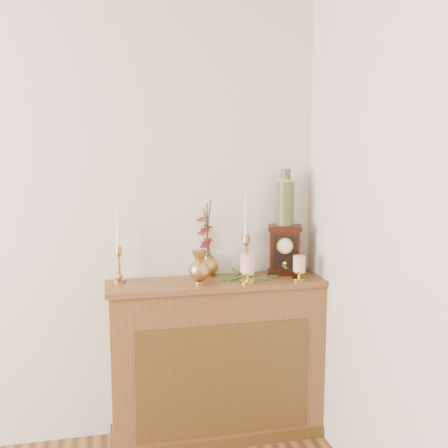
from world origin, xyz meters
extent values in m
cube|color=brown|center=(1.40, 2.10, 0.45)|extent=(1.20, 0.30, 0.90)
cube|color=brown|center=(1.40, 1.95, 0.41)|extent=(0.96, 0.01, 0.63)
cube|color=brown|center=(1.40, 2.10, 0.92)|extent=(1.24, 0.34, 0.03)
cube|color=brown|center=(1.40, 2.10, 0.03)|extent=(1.23, 0.33, 0.06)
cylinder|color=#B28447|center=(0.86, 2.16, 0.94)|extent=(0.07, 0.07, 0.02)
sphere|color=#B28447|center=(0.86, 2.16, 0.97)|extent=(0.04, 0.04, 0.04)
cylinder|color=#B28447|center=(0.86, 2.16, 1.03)|extent=(0.02, 0.02, 0.12)
sphere|color=#B28447|center=(0.86, 2.16, 1.09)|extent=(0.03, 0.03, 0.03)
cone|color=#B28447|center=(0.86, 2.16, 1.12)|extent=(0.05, 0.05, 0.04)
cone|color=silver|center=(0.86, 2.16, 1.24)|extent=(0.02, 0.02, 0.22)
cylinder|color=#B28447|center=(1.59, 2.18, 0.94)|extent=(0.08, 0.08, 0.02)
sphere|color=#B28447|center=(1.59, 2.18, 0.97)|extent=(0.05, 0.05, 0.05)
cylinder|color=#B28447|center=(1.59, 2.18, 1.04)|extent=(0.02, 0.02, 0.15)
sphere|color=#B28447|center=(1.59, 2.18, 1.12)|extent=(0.04, 0.04, 0.04)
cone|color=#B28447|center=(1.59, 2.18, 1.15)|extent=(0.05, 0.05, 0.04)
cone|color=silver|center=(1.59, 2.18, 1.30)|extent=(0.02, 0.02, 0.26)
cylinder|color=#B28447|center=(1.28, 2.02, 0.94)|extent=(0.06, 0.06, 0.02)
sphere|color=#B28447|center=(1.28, 2.02, 1.01)|extent=(0.12, 0.12, 0.12)
cone|color=#B28447|center=(1.28, 2.02, 1.09)|extent=(0.08, 0.08, 0.06)
cylinder|color=#B28447|center=(1.37, 2.21, 0.93)|extent=(0.05, 0.05, 0.01)
ellipsoid|color=#B28447|center=(1.37, 2.21, 0.99)|extent=(0.12, 0.12, 0.10)
cylinder|color=#B28447|center=(1.37, 2.21, 1.04)|extent=(0.06, 0.06, 0.02)
cylinder|color=#472819|center=(1.36, 2.22, 1.19)|extent=(0.05, 0.06, 0.29)
cylinder|color=#472819|center=(1.37, 2.22, 1.20)|extent=(0.02, 0.06, 0.32)
cylinder|color=#472819|center=(1.37, 2.22, 1.21)|extent=(0.02, 0.11, 0.33)
cylinder|color=gold|center=(1.55, 2.00, 0.94)|extent=(0.09, 0.09, 0.02)
cylinder|color=gold|center=(1.55, 2.00, 0.96)|extent=(0.02, 0.02, 0.04)
cylinder|color=gold|center=(1.55, 2.00, 0.99)|extent=(0.08, 0.08, 0.01)
cylinder|color=beige|center=(1.55, 2.00, 1.04)|extent=(0.08, 0.08, 0.10)
cylinder|color=#472819|center=(1.55, 2.00, 1.10)|extent=(0.00, 0.00, 0.01)
cylinder|color=gold|center=(1.85, 2.00, 0.94)|extent=(0.08, 0.08, 0.01)
cylinder|color=gold|center=(1.85, 2.00, 0.96)|extent=(0.02, 0.02, 0.03)
cylinder|color=gold|center=(1.85, 2.00, 0.98)|extent=(0.07, 0.07, 0.01)
cylinder|color=beige|center=(1.85, 2.00, 1.03)|extent=(0.07, 0.07, 0.09)
cylinder|color=#472819|center=(1.85, 2.00, 1.07)|extent=(0.00, 0.00, 0.01)
cube|color=#326C29|center=(1.69, 2.12, 0.93)|extent=(0.05, 0.04, 0.00)
cube|color=#326C29|center=(1.54, 2.09, 0.93)|extent=(0.06, 0.06, 0.00)
cube|color=#326C29|center=(1.55, 2.06, 0.93)|extent=(0.04, 0.05, 0.00)
cube|color=#326C29|center=(1.53, 2.04, 0.93)|extent=(0.06, 0.06, 0.00)
cube|color=#326C29|center=(1.62, 2.06, 0.93)|extent=(0.06, 0.06, 0.00)
cube|color=#326C29|center=(1.50, 2.08, 0.93)|extent=(0.05, 0.05, 0.00)
cube|color=#326C29|center=(1.71, 2.05, 0.93)|extent=(0.06, 0.06, 0.00)
cube|color=#326C29|center=(1.85, 2.05, 0.93)|extent=(0.06, 0.06, 0.00)
cube|color=#326C29|center=(1.53, 2.14, 0.93)|extent=(0.06, 0.06, 0.00)
cube|color=#326C29|center=(1.53, 2.07, 0.93)|extent=(0.06, 0.06, 0.00)
cube|color=#326C29|center=(1.76, 2.06, 0.93)|extent=(0.04, 0.05, 0.00)
cube|color=#326C29|center=(1.53, 2.04, 0.93)|extent=(0.06, 0.06, 0.00)
cube|color=#326C29|center=(1.50, 2.12, 0.98)|extent=(0.03, 0.05, 0.02)
cube|color=#326C29|center=(1.56, 2.06, 1.00)|extent=(0.05, 0.04, 0.02)
cube|color=#326C29|center=(1.81, 2.11, 0.99)|extent=(0.04, 0.03, 0.02)
cube|color=black|center=(1.82, 2.17, 0.94)|extent=(0.22, 0.19, 0.02)
cube|color=black|center=(1.82, 2.17, 1.07)|extent=(0.20, 0.16, 0.25)
cube|color=black|center=(1.82, 2.17, 1.21)|extent=(0.22, 0.19, 0.03)
cube|color=black|center=(1.80, 2.11, 1.07)|extent=(0.13, 0.05, 0.20)
cylinder|color=gold|center=(1.80, 2.11, 1.11)|extent=(0.09, 0.04, 0.09)
cylinder|color=silver|center=(1.80, 2.11, 1.11)|extent=(0.07, 0.02, 0.07)
sphere|color=gold|center=(1.80, 2.12, 1.00)|extent=(0.03, 0.03, 0.03)
cylinder|color=#1A3527|center=(1.82, 2.17, 1.35)|extent=(0.10, 0.10, 0.25)
cylinder|color=#1A3527|center=(1.82, 2.17, 1.50)|extent=(0.06, 0.06, 0.08)
cylinder|color=tan|center=(1.82, 2.17, 1.48)|extent=(0.07, 0.07, 0.02)
camera|label=1|loc=(0.81, -0.71, 1.65)|focal=42.00mm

